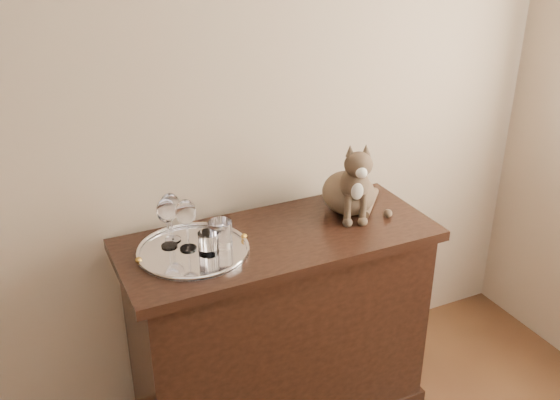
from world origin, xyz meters
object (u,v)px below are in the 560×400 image
(tumbler_c, at_px, (220,234))
(sideboard, at_px, (279,328))
(wine_glass_a, at_px, (167,223))
(tumbler_a, at_px, (208,243))
(wine_glass_d, at_px, (187,225))
(cat, at_px, (349,174))
(wine_glass_b, at_px, (171,217))
(tray, at_px, (193,252))

(tumbler_c, bearing_deg, sideboard, -1.63)
(wine_glass_a, relative_size, tumbler_c, 1.94)
(wine_glass_a, bearing_deg, tumbler_a, -44.84)
(wine_glass_d, relative_size, cat, 0.60)
(wine_glass_a, xyz_separation_m, wine_glass_d, (0.06, -0.05, 0.00))
(wine_glass_b, relative_size, wine_glass_d, 0.97)
(sideboard, height_order, wine_glass_d, wine_glass_d)
(tumbler_a, bearing_deg, wine_glass_a, 135.16)
(sideboard, distance_m, tumbler_a, 0.55)
(wine_glass_d, bearing_deg, wine_glass_b, 109.88)
(tray, xyz_separation_m, cat, (0.67, 0.05, 0.16))
(sideboard, xyz_separation_m, wine_glass_d, (-0.34, 0.03, 0.53))
(sideboard, distance_m, wine_glass_b, 0.66)
(cat, bearing_deg, tumbler_c, -156.42)
(tumbler_a, height_order, cat, cat)
(sideboard, height_order, wine_glass_a, wine_glass_a)
(wine_glass_b, height_order, cat, cat)
(tray, xyz_separation_m, wine_glass_d, (-0.01, 0.02, 0.10))
(wine_glass_d, bearing_deg, sideboard, -5.76)
(sideboard, relative_size, cat, 3.71)
(wine_glass_b, xyz_separation_m, tumbler_a, (0.09, -0.15, -0.05))
(wine_glass_b, xyz_separation_m, tumbler_c, (0.14, -0.11, -0.05))
(tumbler_a, bearing_deg, wine_glass_b, 119.96)
(sideboard, relative_size, wine_glass_a, 6.43)
(tray, distance_m, cat, 0.69)
(sideboard, distance_m, cat, 0.68)
(tray, height_order, wine_glass_a, wine_glass_a)
(wine_glass_d, distance_m, tumbler_c, 0.13)
(wine_glass_d, xyz_separation_m, tumbler_a, (0.05, -0.06, -0.06))
(wine_glass_b, bearing_deg, cat, -4.41)
(sideboard, bearing_deg, tumbler_a, -174.26)
(wine_glass_d, bearing_deg, tumbler_a, -48.96)
(wine_glass_d, bearing_deg, wine_glass_a, 139.85)
(tray, bearing_deg, wine_glass_a, 135.30)
(sideboard, xyz_separation_m, tray, (-0.33, 0.01, 0.43))
(sideboard, xyz_separation_m, wine_glass_b, (-0.37, 0.12, 0.53))
(wine_glass_b, bearing_deg, tray, -67.96)
(wine_glass_b, xyz_separation_m, wine_glass_d, (0.03, -0.09, 0.00))
(tumbler_c, bearing_deg, tray, 175.42)
(tumbler_a, bearing_deg, sideboard, 5.74)
(wine_glass_a, relative_size, wine_glass_d, 0.97)
(cat, bearing_deg, wine_glass_a, -163.65)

